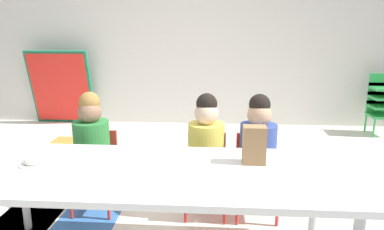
{
  "coord_description": "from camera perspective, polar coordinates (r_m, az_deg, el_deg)",
  "views": [
    {
      "loc": [
        0.47,
        -2.64,
        1.35
      ],
      "look_at": [
        0.33,
        -0.63,
        0.86
      ],
      "focal_mm": 32.42,
      "sensor_mm": 36.0,
      "label": 1
    }
  ],
  "objects": [
    {
      "name": "kid_chair_green_stack",
      "position": [
        5.19,
        28.82,
        2.11
      ],
      "size": [
        0.32,
        0.3,
        0.8
      ],
      "color": "green",
      "rests_on": "ground_plane"
    },
    {
      "name": "paper_plate_near_edge",
      "position": [
        2.19,
        -24.32,
        -7.26
      ],
      "size": [
        0.18,
        0.18,
        0.01
      ],
      "primitive_type": "cylinder",
      "color": "white",
      "rests_on": "craft_table"
    },
    {
      "name": "paper_bag_brown",
      "position": [
        2.0,
        10.19,
        -4.87
      ],
      "size": [
        0.13,
        0.09,
        0.22
      ],
      "primitive_type": "cube",
      "color": "#9E754C",
      "rests_on": "craft_table"
    },
    {
      "name": "craft_table",
      "position": [
        1.95,
        -6.04,
        -10.11
      ],
      "size": [
        2.1,
        0.78,
        0.61
      ],
      "color": "white",
      "rests_on": "ground_plane"
    },
    {
      "name": "back_wall",
      "position": [
        5.06,
        -1.44,
        12.76
      ],
      "size": [
        5.86,
        0.1,
        2.53
      ],
      "primitive_type": "cube",
      "color": "beige",
      "rests_on": "ground_plane"
    },
    {
      "name": "folded_activity_table",
      "position": [
        5.4,
        -20.74,
        4.21
      ],
      "size": [
        0.9,
        0.29,
        1.09
      ],
      "color": "#19724C",
      "rests_on": "ground_plane"
    },
    {
      "name": "ground_plane",
      "position": [
        3.0,
        -5.8,
        -13.26
      ],
      "size": [
        5.86,
        4.81,
        0.02
      ],
      "color": "silver"
    },
    {
      "name": "seated_child_far_right",
      "position": [
        2.53,
        10.78,
        -4.88
      ],
      "size": [
        0.32,
        0.31,
        0.92
      ],
      "color": "red",
      "rests_on": "ground_plane"
    },
    {
      "name": "donut_powdered_on_plate",
      "position": [
        2.18,
        -24.38,
        -6.68
      ],
      "size": [
        0.13,
        0.13,
        0.04
      ],
      "primitive_type": "torus",
      "color": "white",
      "rests_on": "craft_table"
    },
    {
      "name": "seated_child_middle_seat",
      "position": [
        2.51,
        2.36,
        -4.78
      ],
      "size": [
        0.32,
        0.31,
        0.92
      ],
      "color": "red",
      "rests_on": "ground_plane"
    },
    {
      "name": "seated_child_near_camera",
      "position": [
        2.66,
        -16.1,
        -4.2
      ],
      "size": [
        0.34,
        0.34,
        0.92
      ],
      "color": "red",
      "rests_on": "ground_plane"
    }
  ]
}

